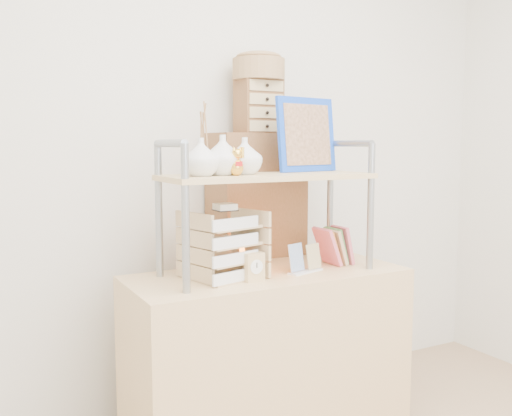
{
  "coord_description": "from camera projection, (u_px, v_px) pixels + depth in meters",
  "views": [
    {
      "loc": [
        -1.18,
        -0.88,
        1.3
      ],
      "look_at": [
        -0.06,
        1.2,
        1.03
      ],
      "focal_mm": 40.0,
      "sensor_mm": 36.0,
      "label": 1
    }
  ],
  "objects": [
    {
      "name": "letter_tray",
      "position": [
        225.0,
        249.0,
        2.32
      ],
      "size": [
        0.3,
        0.3,
        0.31
      ],
      "color": "tan",
      "rests_on": "desk"
    },
    {
      "name": "desk",
      "position": [
        268.0,
        357.0,
        2.48
      ],
      "size": [
        1.2,
        0.5,
        0.75
      ],
      "primitive_type": "cube",
      "color": "tan",
      "rests_on": "ground"
    },
    {
      "name": "hutch",
      "position": [
        258.0,
        171.0,
        2.38
      ],
      "size": [
        0.9,
        0.34,
        0.76
      ],
      "color": "gray",
      "rests_on": "desk"
    },
    {
      "name": "desk_clock",
      "position": [
        255.0,
        267.0,
        2.28
      ],
      "size": [
        0.08,
        0.04,
        0.11
      ],
      "color": "#D8B974",
      "rests_on": "desk"
    },
    {
      "name": "salt_lamp",
      "position": [
        250.0,
        250.0,
        2.46
      ],
      "size": [
        0.12,
        0.11,
        0.18
      ],
      "color": "brown",
      "rests_on": "desk"
    },
    {
      "name": "drawer_chest",
      "position": [
        259.0,
        107.0,
        2.73
      ],
      "size": [
        0.2,
        0.16,
        0.25
      ],
      "color": "brown",
      "rests_on": "cabinet"
    },
    {
      "name": "postcard_stand",
      "position": [
        305.0,
        264.0,
        2.44
      ],
      "size": [
        0.18,
        0.1,
        0.13
      ],
      "color": "white",
      "rests_on": "desk"
    },
    {
      "name": "room_shell",
      "position": [
        407.0,
        4.0,
        1.63
      ],
      "size": [
        3.42,
        3.41,
        2.61
      ],
      "color": "silver",
      "rests_on": "ground"
    },
    {
      "name": "cabinet",
      "position": [
        257.0,
        269.0,
        2.84
      ],
      "size": [
        0.46,
        0.26,
        1.35
      ],
      "primitive_type": "cube",
      "rotation": [
        0.0,
        0.0,
        0.04
      ],
      "color": "brown",
      "rests_on": "ground"
    },
    {
      "name": "woven_basket",
      "position": [
        259.0,
        70.0,
        2.71
      ],
      "size": [
        0.25,
        0.25,
        0.1
      ],
      "primitive_type": "cylinder",
      "color": "brown",
      "rests_on": "drawer_chest"
    }
  ]
}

